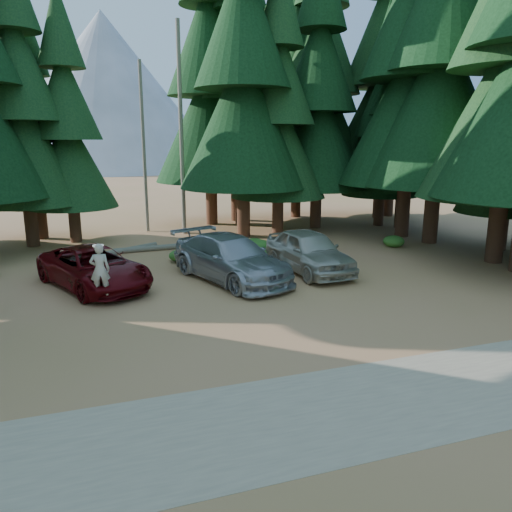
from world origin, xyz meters
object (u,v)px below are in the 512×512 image
object	(u,v)px
frisbee_player	(100,269)
log_left	(126,250)
red_pickup	(94,268)
silver_minivan_center	(231,258)
silver_minivan_right	(309,251)
log_mid	(148,249)
log_right	(253,255)

from	to	relation	value
frisbee_player	log_left	world-z (taller)	frisbee_player
frisbee_player	log_left	size ratio (longest dim) A/B	0.48
red_pickup	frisbee_player	xyz separation A→B (m)	(0.18, -2.47, 0.53)
silver_minivan_center	frisbee_player	xyz separation A→B (m)	(-5.05, -1.80, 0.42)
frisbee_player	red_pickup	bearing A→B (deg)	-79.95
silver_minivan_right	frisbee_player	bearing A→B (deg)	-170.80
silver_minivan_right	log_mid	xyz separation A→B (m)	(-6.07, 6.18, -0.76)
silver_minivan_center	log_right	bearing A→B (deg)	39.34
silver_minivan_center	log_mid	distance (m)	6.91
log_left	log_right	world-z (taller)	log_right
frisbee_player	log_mid	world-z (taller)	frisbee_player
silver_minivan_center	silver_minivan_right	xyz separation A→B (m)	(3.53, 0.21, 0.00)
log_mid	frisbee_player	bearing A→B (deg)	-110.63
red_pickup	silver_minivan_right	world-z (taller)	silver_minivan_right
red_pickup	log_left	size ratio (longest dim) A/B	1.50
frisbee_player	log_left	bearing A→B (deg)	-93.86
silver_minivan_right	log_mid	bearing A→B (deg)	130.54
red_pickup	silver_minivan_center	xyz separation A→B (m)	(5.23, -0.66, 0.11)
silver_minivan_right	frisbee_player	world-z (taller)	frisbee_player
log_left	log_right	size ratio (longest dim) A/B	0.68
red_pickup	log_left	world-z (taller)	red_pickup
log_left	log_right	xyz separation A→B (m)	(5.62, -3.17, 0.04)
silver_minivan_center	red_pickup	bearing A→B (deg)	153.93
silver_minivan_right	frisbee_player	size ratio (longest dim) A/B	2.95
log_left	log_mid	world-z (taller)	log_mid
log_mid	log_right	size ratio (longest dim) A/B	0.62
log_mid	log_left	bearing A→B (deg)	177.12
silver_minivan_right	log_right	distance (m)	3.44
silver_minivan_center	log_right	distance (m)	3.83
silver_minivan_right	log_mid	distance (m)	8.70
silver_minivan_center	silver_minivan_right	bearing A→B (deg)	-15.51
silver_minivan_center	log_right	size ratio (longest dim) A/B	1.12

